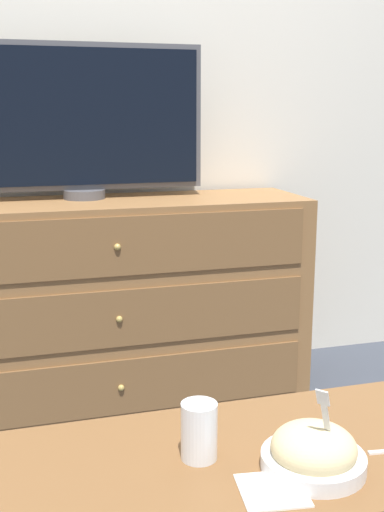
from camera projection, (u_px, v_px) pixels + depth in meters
name	position (u px, v px, depth m)	size (l,w,h in m)	color
ground_plane	(124.00, 370.00, 2.85)	(12.00, 12.00, 0.00)	#383D47
wall_back	(115.00, 67.00, 2.59)	(12.00, 0.05, 2.60)	silver
dresser	(110.00, 302.00, 2.51)	(1.54, 0.45, 0.80)	olive
tv	(81.00, 120.00, 2.42)	(0.93, 0.16, 0.58)	#515156
coffee_table	(235.00, 486.00, 1.31)	(1.04, 0.48, 0.45)	brown
takeout_bowl	(314.00, 452.00, 1.24)	(0.20, 0.20, 0.19)	silver
drink_cup	(199.00, 434.00, 1.28)	(0.07, 0.07, 0.12)	#9E6638
napkin	(272.00, 490.00, 1.18)	(0.13, 0.13, 0.00)	white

